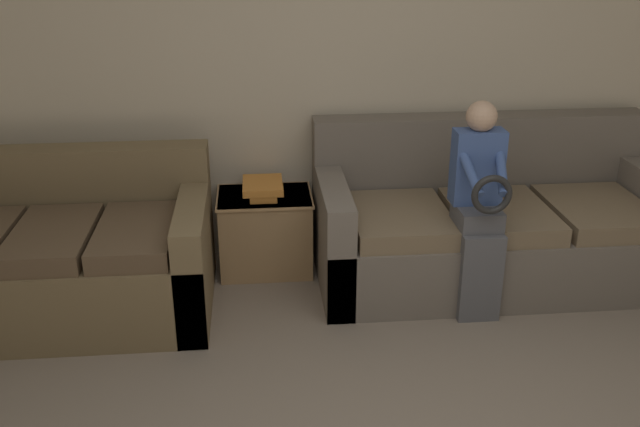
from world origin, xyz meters
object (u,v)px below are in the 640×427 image
object	(u,v)px
couch_main	(489,226)
book_stack	(263,188)
couch_side	(64,258)
side_shelf	(265,231)
child_left_seated	(479,201)

from	to	relation	value
couch_main	book_stack	distance (m)	1.42
couch_side	book_stack	distance (m)	1.23
couch_main	couch_side	distance (m)	2.53
side_shelf	book_stack	size ratio (longest dim) A/B	1.87
couch_main	child_left_seated	xyz separation A→B (m)	(-0.22, -0.41, 0.33)
couch_main	book_stack	size ratio (longest dim) A/B	6.79
couch_main	child_left_seated	bearing A→B (deg)	-118.25
side_shelf	couch_main	bearing A→B (deg)	-8.44
book_stack	couch_main	bearing A→B (deg)	-8.44
child_left_seated	side_shelf	distance (m)	1.37
side_shelf	book_stack	distance (m)	0.29
couch_main	book_stack	bearing A→B (deg)	171.56
side_shelf	couch_side	bearing A→B (deg)	-160.69
couch_side	side_shelf	xyz separation A→B (m)	(1.14, 0.40, -0.06)
child_left_seated	side_shelf	world-z (taller)	child_left_seated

